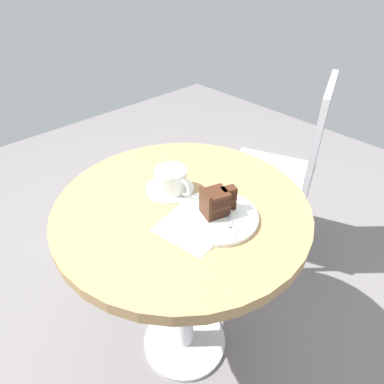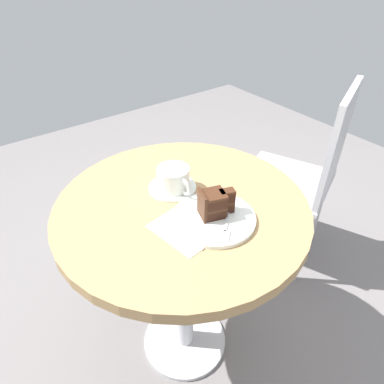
# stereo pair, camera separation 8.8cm
# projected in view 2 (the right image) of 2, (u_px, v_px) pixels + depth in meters

# --- Properties ---
(ground_plane) EXTENTS (4.40, 4.40, 0.01)m
(ground_plane) POSITION_uv_depth(u_px,v_px,m) (185.00, 341.00, 1.40)
(ground_plane) COLOR slate
(ground_plane) RESTS_ON ground
(cafe_table) EXTENTS (0.72, 0.72, 0.71)m
(cafe_table) POSITION_uv_depth(u_px,v_px,m) (182.00, 234.00, 1.04)
(cafe_table) COLOR #A37F51
(cafe_table) RESTS_ON ground
(saucer) EXTENTS (0.14, 0.14, 0.01)m
(saucer) POSITION_uv_depth(u_px,v_px,m) (173.00, 188.00, 1.02)
(saucer) COLOR silver
(saucer) RESTS_ON cafe_table
(coffee_cup) EXTENTS (0.13, 0.09, 0.07)m
(coffee_cup) POSITION_uv_depth(u_px,v_px,m) (174.00, 178.00, 0.99)
(coffee_cup) COLOR silver
(coffee_cup) RESTS_ON saucer
(teaspoon) EXTENTS (0.09, 0.05, 0.00)m
(teaspoon) POSITION_uv_depth(u_px,v_px,m) (161.00, 183.00, 1.03)
(teaspoon) COLOR silver
(teaspoon) RESTS_ON saucer
(cake_plate) EXTENTS (0.22, 0.22, 0.01)m
(cake_plate) POSITION_uv_depth(u_px,v_px,m) (214.00, 218.00, 0.91)
(cake_plate) COLOR silver
(cake_plate) RESTS_ON cafe_table
(cake_slice) EXTENTS (0.07, 0.10, 0.08)m
(cake_slice) POSITION_uv_depth(u_px,v_px,m) (215.00, 203.00, 0.89)
(cake_slice) COLOR #381E14
(cake_slice) RESTS_ON cake_plate
(fork) EXTENTS (0.11, 0.12, 0.00)m
(fork) POSITION_uv_depth(u_px,v_px,m) (226.00, 226.00, 0.87)
(fork) COLOR silver
(fork) RESTS_ON cake_plate
(napkin) EXTENTS (0.19, 0.21, 0.00)m
(napkin) POSITION_uv_depth(u_px,v_px,m) (192.00, 224.00, 0.90)
(napkin) COLOR silver
(napkin) RESTS_ON cafe_table
(cafe_chair) EXTENTS (0.50, 0.50, 0.88)m
(cafe_chair) POSITION_uv_depth(u_px,v_px,m) (308.00, 169.00, 1.48)
(cafe_chair) COLOR #BCBCC1
(cafe_chair) RESTS_ON ground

